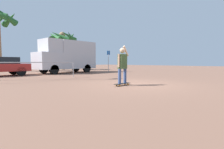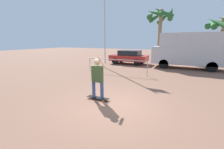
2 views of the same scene
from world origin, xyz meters
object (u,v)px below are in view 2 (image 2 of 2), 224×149
parked_car_red (129,57)px  skateboard (98,98)px  person_skateboarder (97,76)px  camper_van (189,50)px  flagpole (105,25)px  palm_tree_center_background (160,17)px

parked_car_red → skateboard: bearing=-78.1°
person_skateboarder → parked_car_red: bearing=101.9°
person_skateboarder → camper_van: size_ratio=0.30×
camper_van → parked_car_red: size_ratio=1.50×
person_skateboarder → flagpole: (-3.28, 6.94, 2.74)m
camper_van → palm_tree_center_background: size_ratio=0.84×
camper_van → palm_tree_center_background: 9.45m
skateboard → parked_car_red: 10.39m
person_skateboarder → palm_tree_center_background: palm_tree_center_background is taller
camper_van → palm_tree_center_background: bearing=116.1°
skateboard → parked_car_red: size_ratio=0.25×
person_skateboarder → camper_van: (3.51, 9.77, 0.65)m
skateboard → palm_tree_center_background: bearing=90.9°
skateboard → camper_van: bearing=70.3°
flagpole → parked_car_red: bearing=70.4°
parked_car_red → flagpole: size_ratio=0.59×
camper_van → flagpole: bearing=-157.4°
person_skateboarder → skateboard: bearing=0.0°
parked_car_red → palm_tree_center_background: (1.86, 7.36, 4.82)m
skateboard → palm_tree_center_background: palm_tree_center_background is taller
palm_tree_center_background → parked_car_red: bearing=-104.2°
person_skateboarder → flagpole: size_ratio=0.26×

